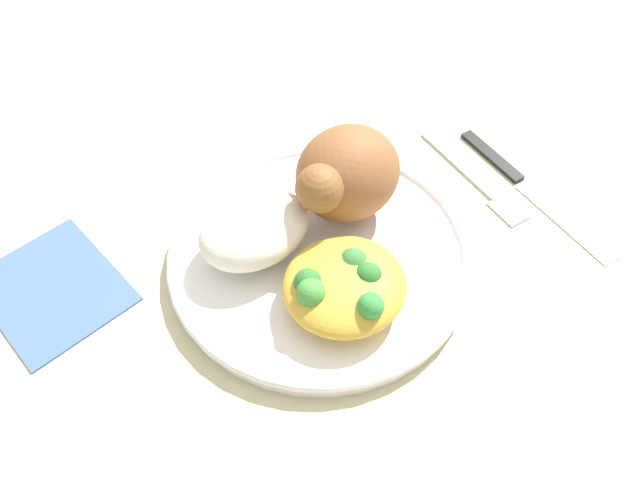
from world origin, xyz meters
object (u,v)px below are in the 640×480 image
roasted_chicken (345,175)px  fork (476,180)px  rice_pile (254,229)px  napkin (53,288)px  knife (522,181)px  plate (320,254)px  mac_cheese_with_broccoli (344,285)px

roasted_chicken → fork: size_ratio=0.73×
roasted_chicken → rice_pile: bearing=-6.6°
roasted_chicken → napkin: bearing=-20.0°
fork → knife: (-0.03, 0.03, 0.00)m
plate → napkin: (0.19, -0.11, -0.01)m
roasted_chicken → mac_cheese_with_broccoli: (0.06, 0.07, -0.02)m
fork → napkin: bearing=-18.5°
roasted_chicken → mac_cheese_with_broccoli: roasted_chicken is taller
rice_pile → napkin: size_ratio=0.79×
rice_pile → fork: (-0.22, 0.05, -0.04)m
roasted_chicken → napkin: size_ratio=0.87×
napkin → plate: bearing=150.6°
knife → napkin: (0.41, -0.15, -0.00)m
rice_pile → napkin: 0.18m
roasted_chicken → mac_cheese_with_broccoli: size_ratio=1.07×
plate → rice_pile: 0.06m
knife → roasted_chicken: bearing=-21.4°
napkin → knife: bearing=159.4°
plate → napkin: bearing=-29.4°
plate → roasted_chicken: (-0.04, -0.02, 0.05)m
plate → roasted_chicken: roasted_chicken is taller
rice_pile → mac_cheese_with_broccoli: 0.09m
fork → knife: 0.04m
plate → fork: size_ratio=1.80×
rice_pile → napkin: rice_pile is taller
plate → roasted_chicken: 0.07m
mac_cheese_with_broccoli → rice_pile: bearing=-72.7°
roasted_chicken → knife: size_ratio=0.55×
plate → mac_cheese_with_broccoli: mac_cheese_with_broccoli is taller
fork → knife: size_ratio=0.75×
knife → rice_pile: bearing=-16.6°
plate → knife: 0.21m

